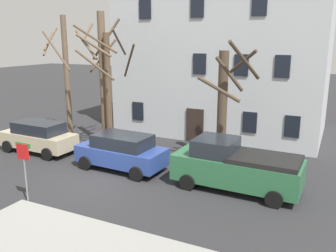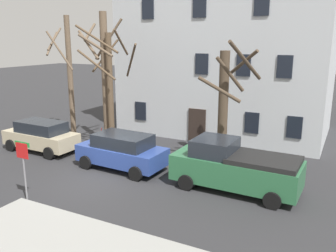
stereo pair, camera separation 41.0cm
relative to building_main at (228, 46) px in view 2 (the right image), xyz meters
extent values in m
plane|color=#2D2D30|center=(-2.12, -11.60, -5.75)|extent=(120.00, 120.00, 0.00)
cube|color=silver|center=(0.00, 0.00, -0.95)|extent=(13.10, 7.75, 9.60)
cube|color=#2D231E|center=(-0.50, -3.92, -4.70)|extent=(1.10, 0.12, 2.10)
cube|color=black|center=(-4.55, -3.91, -4.15)|extent=(0.80, 0.08, 1.20)
cube|color=black|center=(2.84, -3.91, -4.15)|extent=(0.80, 0.08, 1.20)
cube|color=black|center=(5.15, -3.91, -4.15)|extent=(0.80, 0.08, 1.20)
cube|color=black|center=(-0.28, -3.91, -0.95)|extent=(0.80, 0.08, 1.20)
cube|color=black|center=(2.20, -3.91, -0.95)|extent=(0.80, 0.08, 1.20)
cube|color=black|center=(4.41, -3.91, -0.95)|extent=(0.80, 0.08, 1.20)
cube|color=black|center=(-3.89, -3.91, 2.25)|extent=(0.80, 0.08, 1.20)
cube|color=black|center=(-0.49, -3.91, 2.25)|extent=(0.80, 0.08, 1.20)
cube|color=black|center=(3.01, -3.91, 2.25)|extent=(0.80, 0.08, 1.20)
cylinder|color=brown|center=(-8.45, -6.08, -1.93)|extent=(0.34, 0.34, 7.65)
cylinder|color=brown|center=(-9.32, -6.34, 0.48)|extent=(0.65, 1.84, 1.44)
cylinder|color=brown|center=(-9.37, -6.52, 0.20)|extent=(1.01, 1.94, 1.46)
cylinder|color=brown|center=(-8.36, -6.95, -0.23)|extent=(1.84, 0.30, 2.36)
cylinder|color=brown|center=(-4.92, -7.03, -1.90)|extent=(0.41, 0.41, 7.70)
cylinder|color=brown|center=(-5.28, -7.94, 0.17)|extent=(1.96, 0.88, 1.56)
cylinder|color=brown|center=(-5.67, -7.28, 0.83)|extent=(0.66, 1.62, 1.05)
cylinder|color=brown|center=(-4.76, -8.00, 0.13)|extent=(2.03, 0.48, 1.25)
cylinder|color=brown|center=(-5.18, -6.25, 0.45)|extent=(1.72, 0.69, 2.36)
cylinder|color=brown|center=(-4.43, -7.30, -2.47)|extent=(0.34, 0.34, 6.56)
cylinder|color=brown|center=(-4.27, -8.49, 0.47)|extent=(2.47, 0.44, 1.47)
cylinder|color=brown|center=(-4.40, -8.46, -0.85)|extent=(2.40, 0.18, 1.55)
cylinder|color=brown|center=(-3.55, -6.42, -0.74)|extent=(1.89, 1.90, 1.99)
cylinder|color=brown|center=(-3.67, -7.18, 0.29)|extent=(0.37, 1.61, 1.41)
cylinder|color=brown|center=(-5.03, -6.82, -0.47)|extent=(1.10, 1.36, 1.84)
cylinder|color=#4C3D2D|center=(2.05, -6.70, -2.91)|extent=(0.49, 0.49, 5.67)
cylinder|color=#4C3D2D|center=(2.53, -5.74, -0.83)|extent=(2.09, 1.15, 1.66)
cylinder|color=#4C3D2D|center=(2.51, -7.22, -1.16)|extent=(1.24, 1.13, 1.70)
cylinder|color=#4C3D2D|center=(3.18, -7.13, -0.52)|extent=(1.05, 2.41, 1.90)
cylinder|color=#4C3D2D|center=(2.16, -7.70, -1.83)|extent=(2.10, 0.41, 1.20)
cube|color=#C6B793|center=(-7.67, -9.60, -5.03)|extent=(4.46, 1.80, 0.80)
cube|color=#1E232B|center=(-7.58, -9.60, -4.33)|extent=(2.77, 1.56, 0.62)
cylinder|color=black|center=(-9.19, -10.43, -5.41)|extent=(0.68, 0.23, 0.68)
cylinder|color=black|center=(-9.16, -8.71, -5.41)|extent=(0.68, 0.23, 0.68)
cylinder|color=black|center=(-6.18, -10.48, -5.41)|extent=(0.68, 0.23, 0.68)
cylinder|color=black|center=(-6.15, -8.77, -5.41)|extent=(0.68, 0.23, 0.68)
cube|color=#2D4799|center=(-1.98, -9.82, -5.03)|extent=(4.46, 2.09, 0.81)
cube|color=#1E232B|center=(-1.89, -9.83, -4.31)|extent=(2.79, 1.79, 0.62)
cylinder|color=black|center=(-3.51, -10.70, -5.41)|extent=(0.69, 0.25, 0.68)
cylinder|color=black|center=(-3.42, -8.81, -5.41)|extent=(0.69, 0.25, 0.68)
cylinder|color=black|center=(-0.54, -10.84, -5.41)|extent=(0.69, 0.25, 0.68)
cylinder|color=black|center=(-0.45, -8.95, -5.41)|extent=(0.69, 0.25, 0.68)
cube|color=#2D6B42|center=(3.71, -9.73, -4.89)|extent=(5.32, 2.20, 1.09)
cube|color=#1E232B|center=(2.76, -9.71, -3.99)|extent=(1.73, 1.86, 0.70)
cube|color=black|center=(4.87, -9.76, -4.24)|extent=(2.79, 2.05, 0.20)
cylinder|color=black|center=(1.89, -10.72, -5.41)|extent=(0.69, 0.24, 0.68)
cylinder|color=black|center=(1.94, -8.65, -5.41)|extent=(0.69, 0.24, 0.68)
cylinder|color=black|center=(5.47, -10.81, -5.41)|extent=(0.69, 0.24, 0.68)
cylinder|color=black|center=(5.53, -8.74, -5.41)|extent=(0.69, 0.24, 0.68)
cylinder|color=slate|center=(-3.18, -14.61, -4.55)|extent=(0.07, 0.07, 2.40)
cube|color=red|center=(-3.18, -14.63, -3.65)|extent=(0.60, 0.03, 0.60)
cube|color=#1E8C38|center=(-3.18, -14.59, -3.40)|extent=(0.76, 0.02, 0.18)
torus|color=black|center=(-4.75, -6.86, -5.40)|extent=(0.71, 0.13, 0.71)
torus|color=black|center=(-5.79, -6.98, -5.40)|extent=(0.71, 0.13, 0.71)
cylinder|color=maroon|center=(-5.27, -6.92, -5.18)|extent=(0.99, 0.16, 0.19)
cylinder|color=maroon|center=(-5.47, -6.94, -4.95)|extent=(0.09, 0.05, 0.45)
camera|label=1|loc=(7.27, -23.61, 0.45)|focal=37.92mm
camera|label=2|loc=(7.63, -23.43, 0.45)|focal=37.92mm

